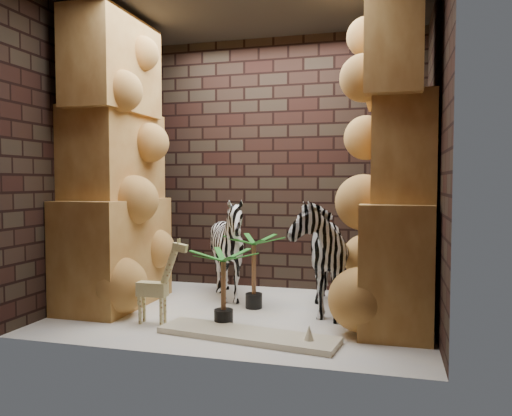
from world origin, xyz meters
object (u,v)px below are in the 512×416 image
(giraffe_toy, at_px, (152,280))
(palm_front, at_px, (254,271))
(zebra_right, at_px, (316,245))
(surfboard, at_px, (247,335))
(zebra_left, at_px, (229,254))
(palm_back, at_px, (223,288))

(giraffe_toy, relative_size, palm_front, 1.06)
(giraffe_toy, distance_m, palm_front, 1.07)
(zebra_right, xyz_separation_m, giraffe_toy, (-1.37, -0.81, -0.26))
(giraffe_toy, xyz_separation_m, surfboard, (0.94, -0.18, -0.38))
(surfboard, bearing_deg, zebra_left, 123.14)
(zebra_left, height_order, giraffe_toy, zebra_left)
(palm_back, bearing_deg, zebra_left, 105.57)
(giraffe_toy, bearing_deg, surfboard, -11.81)
(zebra_right, xyz_separation_m, surfboard, (-0.42, -0.98, -0.64))
(zebra_left, xyz_separation_m, giraffe_toy, (-0.39, -1.03, -0.10))
(zebra_left, relative_size, surfboard, 0.73)
(zebra_right, relative_size, giraffe_toy, 1.65)
(zebra_left, bearing_deg, zebra_right, 2.64)
(giraffe_toy, bearing_deg, zebra_left, 68.20)
(palm_front, bearing_deg, zebra_left, 144.40)
(zebra_left, bearing_deg, palm_back, -59.19)
(palm_back, xyz_separation_m, surfboard, (0.30, -0.27, -0.32))
(zebra_right, height_order, palm_back, zebra_right)
(zebra_left, xyz_separation_m, surfboard, (0.56, -1.20, -0.48))
(zebra_right, xyz_separation_m, palm_back, (-0.72, -0.72, -0.32))
(surfboard, bearing_deg, giraffe_toy, 177.66)
(surfboard, bearing_deg, zebra_right, 75.03)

